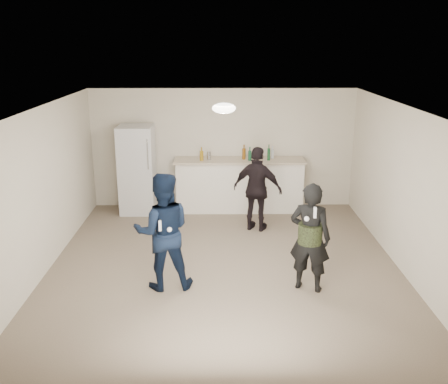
{
  "coord_description": "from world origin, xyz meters",
  "views": [
    {
      "loc": [
        -0.07,
        -7.3,
        3.45
      ],
      "look_at": [
        0.0,
        0.2,
        1.15
      ],
      "focal_mm": 40.0,
      "sensor_mm": 36.0,
      "label": 1
    }
  ],
  "objects_px": {
    "woman": "(310,237)",
    "spectator": "(257,189)",
    "man": "(163,232)",
    "fridge": "(137,170)",
    "counter": "(239,186)",
    "shaker": "(209,156)"
  },
  "relations": [
    {
      "from": "man",
      "to": "woman",
      "type": "xyz_separation_m",
      "value": [
        2.07,
        -0.09,
        -0.06
      ]
    },
    {
      "from": "counter",
      "to": "spectator",
      "type": "height_order",
      "value": "spectator"
    },
    {
      "from": "counter",
      "to": "man",
      "type": "distance_m",
      "value": 3.63
    },
    {
      "from": "fridge",
      "to": "spectator",
      "type": "xyz_separation_m",
      "value": [
        2.39,
        -1.08,
        -0.1
      ]
    },
    {
      "from": "man",
      "to": "woman",
      "type": "distance_m",
      "value": 2.07
    },
    {
      "from": "counter",
      "to": "fridge",
      "type": "xyz_separation_m",
      "value": [
        -2.1,
        -0.07,
        0.38
      ]
    },
    {
      "from": "man",
      "to": "woman",
      "type": "relative_size",
      "value": 1.08
    },
    {
      "from": "fridge",
      "to": "man",
      "type": "xyz_separation_m",
      "value": [
        0.88,
        -3.33,
        -0.05
      ]
    },
    {
      "from": "shaker",
      "to": "man",
      "type": "height_order",
      "value": "man"
    },
    {
      "from": "woman",
      "to": "man",
      "type": "bearing_deg",
      "value": 19.99
    },
    {
      "from": "man",
      "to": "counter",
      "type": "bearing_deg",
      "value": -116.61
    },
    {
      "from": "man",
      "to": "spectator",
      "type": "bearing_deg",
      "value": -130.64
    },
    {
      "from": "man",
      "to": "spectator",
      "type": "xyz_separation_m",
      "value": [
        1.5,
        2.25,
        -0.06
      ]
    },
    {
      "from": "fridge",
      "to": "man",
      "type": "height_order",
      "value": "fridge"
    },
    {
      "from": "counter",
      "to": "man",
      "type": "bearing_deg",
      "value": -109.68
    },
    {
      "from": "fridge",
      "to": "woman",
      "type": "xyz_separation_m",
      "value": [
        2.95,
        -3.42,
        -0.11
      ]
    },
    {
      "from": "fridge",
      "to": "counter",
      "type": "bearing_deg",
      "value": 1.91
    },
    {
      "from": "fridge",
      "to": "woman",
      "type": "distance_m",
      "value": 4.52
    },
    {
      "from": "woman",
      "to": "counter",
      "type": "bearing_deg",
      "value": -53.84
    },
    {
      "from": "woman",
      "to": "spectator",
      "type": "height_order",
      "value": "spectator"
    },
    {
      "from": "woman",
      "to": "shaker",
      "type": "bearing_deg",
      "value": -44.5
    },
    {
      "from": "counter",
      "to": "woman",
      "type": "bearing_deg",
      "value": -76.26
    }
  ]
}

